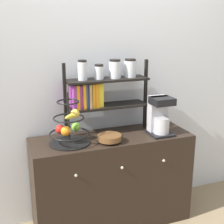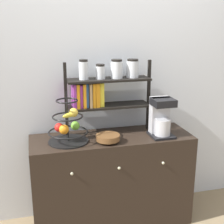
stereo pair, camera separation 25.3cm
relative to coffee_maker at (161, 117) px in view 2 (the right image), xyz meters
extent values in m
cube|color=silver|center=(-0.40, 0.34, 0.34)|extent=(7.00, 0.05, 2.60)
cube|color=black|center=(-0.40, 0.07, -0.56)|extent=(1.34, 0.45, 0.80)
sphere|color=#B2AD8C|center=(-0.77, -0.16, -0.34)|extent=(0.02, 0.02, 0.02)
sphere|color=#B2AD8C|center=(-0.40, -0.16, -0.34)|extent=(0.02, 0.02, 0.02)
sphere|color=#B2AD8C|center=(-0.03, -0.16, -0.34)|extent=(0.02, 0.02, 0.02)
cube|color=black|center=(0.00, -0.02, -0.15)|extent=(0.19, 0.20, 0.02)
cube|color=#B7B7BC|center=(0.00, 0.04, 0.01)|extent=(0.16, 0.08, 0.31)
cylinder|color=#B7B7BC|center=(0.00, -0.04, -0.07)|extent=(0.13, 0.13, 0.14)
cube|color=black|center=(0.00, -0.03, 0.13)|extent=(0.18, 0.16, 0.06)
cylinder|color=black|center=(-0.77, 0.05, -0.15)|extent=(0.32, 0.32, 0.01)
cylinder|color=black|center=(-0.77, 0.05, 0.05)|extent=(0.01, 0.01, 0.40)
torus|color=black|center=(-0.77, 0.05, -0.08)|extent=(0.32, 0.32, 0.01)
torus|color=black|center=(-0.77, 0.05, 0.05)|extent=(0.24, 0.24, 0.01)
torus|color=black|center=(-0.77, 0.05, 0.18)|extent=(0.17, 0.17, 0.01)
sphere|color=red|center=(-0.83, 0.07, -0.04)|extent=(0.07, 0.07, 0.07)
sphere|color=#6BAD33|center=(-0.70, 0.08, -0.04)|extent=(0.07, 0.07, 0.07)
sphere|color=orange|center=(-0.80, 0.01, -0.04)|extent=(0.08, 0.08, 0.08)
ellipsoid|color=yellow|center=(-0.75, 0.02, 0.07)|extent=(0.14, 0.12, 0.04)
sphere|color=gold|center=(-0.72, 0.03, 0.09)|extent=(0.07, 0.07, 0.07)
cylinder|color=brown|center=(-0.46, -0.04, -0.15)|extent=(0.10, 0.10, 0.02)
cylinder|color=brown|center=(-0.46, -0.04, -0.12)|extent=(0.19, 0.19, 0.04)
cube|color=black|center=(-0.76, 0.20, 0.15)|extent=(0.02, 0.02, 0.61)
cube|color=black|center=(-0.04, 0.20, 0.15)|extent=(0.02, 0.02, 0.61)
cube|color=black|center=(-0.40, 0.20, 0.07)|extent=(0.69, 0.20, 0.02)
cube|color=black|center=(-0.40, 0.20, 0.30)|extent=(0.69, 0.20, 0.02)
cube|color=#8C338C|center=(-0.69, 0.20, 0.18)|extent=(0.02, 0.16, 0.20)
cube|color=orange|center=(-0.66, 0.20, 0.18)|extent=(0.03, 0.16, 0.20)
cube|color=#8C338C|center=(-0.64, 0.20, 0.18)|extent=(0.02, 0.14, 0.19)
cube|color=orange|center=(-0.61, 0.20, 0.18)|extent=(0.02, 0.16, 0.20)
cube|color=#2D599E|center=(-0.59, 0.20, 0.18)|extent=(0.02, 0.13, 0.20)
cube|color=tan|center=(-0.56, 0.20, 0.18)|extent=(0.02, 0.16, 0.20)
cube|color=orange|center=(-0.53, 0.20, 0.18)|extent=(0.02, 0.15, 0.20)
cube|color=orange|center=(-0.50, 0.20, 0.18)|extent=(0.03, 0.15, 0.20)
cube|color=yellow|center=(-0.47, 0.20, 0.18)|extent=(0.03, 0.12, 0.20)
cylinder|color=silver|center=(-0.61, 0.20, 0.38)|extent=(0.08, 0.08, 0.15)
cylinder|color=black|center=(-0.61, 0.20, 0.46)|extent=(0.07, 0.07, 0.02)
cylinder|color=silver|center=(-0.47, 0.20, 0.36)|extent=(0.08, 0.08, 0.11)
cylinder|color=black|center=(-0.47, 0.20, 0.42)|extent=(0.07, 0.07, 0.02)
cylinder|color=silver|center=(-0.33, 0.20, 0.38)|extent=(0.10, 0.10, 0.14)
cylinder|color=black|center=(-0.33, 0.20, 0.46)|extent=(0.09, 0.09, 0.02)
cylinder|color=silver|center=(-0.19, 0.20, 0.38)|extent=(0.10, 0.10, 0.14)
cylinder|color=black|center=(-0.19, 0.20, 0.45)|extent=(0.09, 0.09, 0.02)
camera|label=1|loc=(-1.25, -2.21, 0.75)|focal=50.00mm
camera|label=2|loc=(-1.01, -2.28, 0.75)|focal=50.00mm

